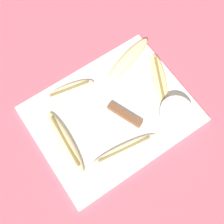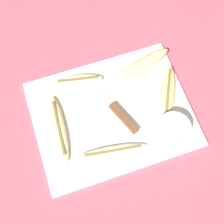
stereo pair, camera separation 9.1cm
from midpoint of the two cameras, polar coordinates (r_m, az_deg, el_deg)
The scene contains 9 objects.
ground_plane at distance 0.93m, azimuth -2.78°, elevation -0.85°, with size 4.00×4.00×0.00m, color #C65160.
cutting_board at distance 0.92m, azimuth -2.79°, elevation -0.72°, with size 0.46×0.36×0.01m.
knife at distance 0.91m, azimuth -1.46°, elevation -0.31°, with size 0.10×0.22×0.02m.
banana_mellow_near at distance 0.90m, azimuth -11.41°, elevation -5.75°, with size 0.05×0.21×0.02m.
banana_golden_short at distance 0.96m, azimuth 5.90°, elevation 5.77°, with size 0.12×0.17×0.02m.
banana_pale_long at distance 0.87m, azimuth -0.73°, elevation -7.35°, with size 0.20×0.06×0.02m.
banana_cream_curved at distance 0.95m, azimuth -10.44°, elevation 3.62°, with size 0.16×0.07×0.02m.
banana_ripe_center at distance 0.98m, azimuth 0.25°, elevation 9.30°, with size 0.20×0.10×0.03m.
prep_bowl at distance 0.90m, azimuth 8.71°, elevation -0.71°, with size 0.09×0.09×0.05m.
Camera 1 is at (-0.19, -0.27, 0.87)m, focal length 50.00 mm.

